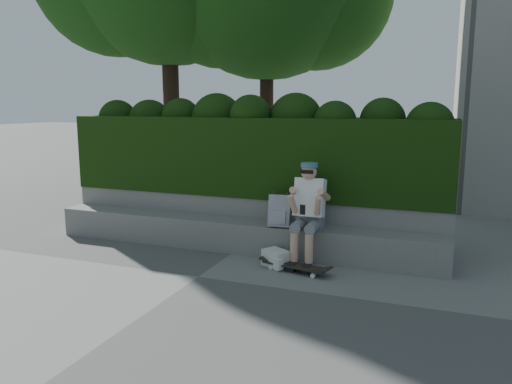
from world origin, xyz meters
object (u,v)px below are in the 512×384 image
at_px(person, 308,209).
at_px(backpack_ground, 276,258).
at_px(skateboard, 295,266).
at_px(backpack_plaid, 280,211).

bearing_deg(person, backpack_ground, -137.42).
height_order(skateboard, backpack_ground, backpack_ground).
bearing_deg(person, backpack_plaid, 169.32).
height_order(skateboard, backpack_plaid, backpack_plaid).
bearing_deg(skateboard, backpack_ground, 170.99).
xyz_separation_m(person, backpack_plaid, (-0.43, 0.08, -0.08)).
xyz_separation_m(person, skateboard, (-0.05, -0.44, -0.68)).
distance_m(skateboard, backpack_ground, 0.32).
distance_m(backpack_plaid, backpack_ground, 0.70).
relative_size(skateboard, backpack_ground, 2.63).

